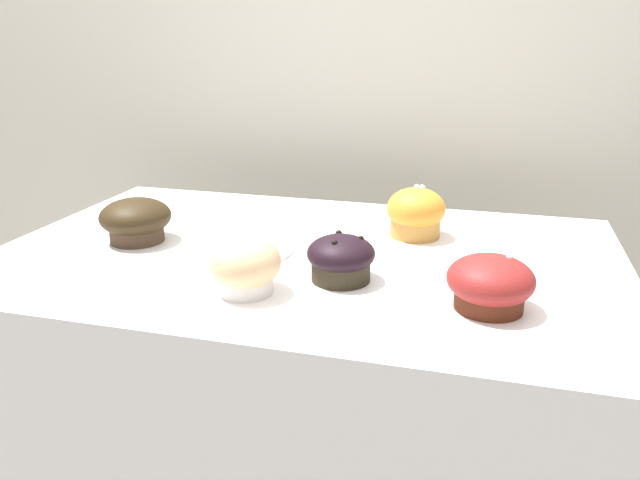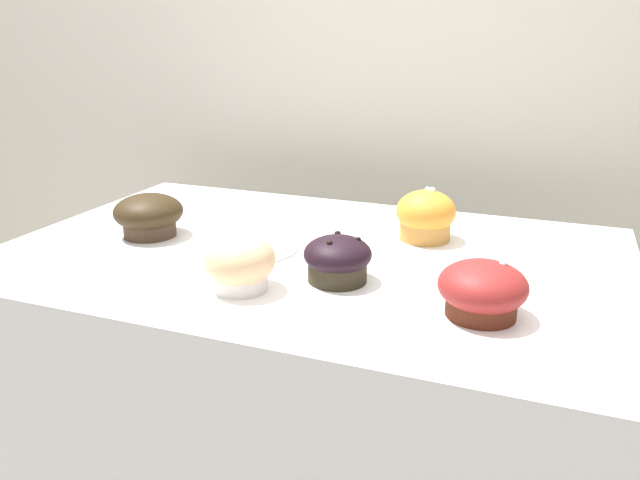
{
  "view_description": "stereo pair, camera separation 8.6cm",
  "coord_description": "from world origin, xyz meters",
  "px_view_note": "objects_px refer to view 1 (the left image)",
  "views": [
    {
      "loc": [
        0.28,
        -0.91,
        1.28
      ],
      "look_at": [
        0.04,
        -0.06,
        0.99
      ],
      "focal_mm": 35.0,
      "sensor_mm": 36.0,
      "label": 1
    },
    {
      "loc": [
        0.36,
        -0.88,
        1.28
      ],
      "look_at": [
        0.04,
        -0.06,
        0.99
      ],
      "focal_mm": 35.0,
      "sensor_mm": 36.0,
      "label": 2
    }
  ],
  "objects_px": {
    "muffin_front_center": "(245,266)",
    "muffin_back_left": "(136,220)",
    "muffin_front_right": "(416,213)",
    "muffin_back_right": "(490,284)",
    "muffin_front_left": "(341,258)",
    "serving_plate": "(239,248)"
  },
  "relations": [
    {
      "from": "muffin_front_center",
      "to": "muffin_back_left",
      "type": "xyz_separation_m",
      "value": [
        -0.26,
        0.15,
        -0.0
      ]
    },
    {
      "from": "serving_plate",
      "to": "muffin_front_left",
      "type": "bearing_deg",
      "value": -22.3
    },
    {
      "from": "muffin_back_right",
      "to": "serving_plate",
      "type": "height_order",
      "value": "muffin_back_right"
    },
    {
      "from": "muffin_front_right",
      "to": "muffin_front_center",
      "type": "bearing_deg",
      "value": -121.99
    },
    {
      "from": "muffin_front_center",
      "to": "muffin_back_right",
      "type": "bearing_deg",
      "value": 6.11
    },
    {
      "from": "muffin_front_center",
      "to": "muffin_back_left",
      "type": "bearing_deg",
      "value": 149.36
    },
    {
      "from": "muffin_front_center",
      "to": "muffin_front_right",
      "type": "height_order",
      "value": "muffin_front_right"
    },
    {
      "from": "muffin_back_right",
      "to": "muffin_front_right",
      "type": "bearing_deg",
      "value": 115.43
    },
    {
      "from": "muffin_front_center",
      "to": "muffin_back_right",
      "type": "relative_size",
      "value": 0.88
    },
    {
      "from": "muffin_front_center",
      "to": "serving_plate",
      "type": "height_order",
      "value": "muffin_front_center"
    },
    {
      "from": "muffin_front_center",
      "to": "muffin_front_left",
      "type": "distance_m",
      "value": 0.14
    },
    {
      "from": "muffin_front_center",
      "to": "muffin_back_left",
      "type": "relative_size",
      "value": 0.82
    },
    {
      "from": "muffin_front_center",
      "to": "muffin_front_right",
      "type": "distance_m",
      "value": 0.36
    },
    {
      "from": "muffin_back_left",
      "to": "serving_plate",
      "type": "relative_size",
      "value": 0.67
    },
    {
      "from": "muffin_front_left",
      "to": "muffin_back_left",
      "type": "bearing_deg",
      "value": 168.42
    },
    {
      "from": "muffin_front_right",
      "to": "serving_plate",
      "type": "relative_size",
      "value": 0.57
    },
    {
      "from": "muffin_back_right",
      "to": "muffin_front_right",
      "type": "relative_size",
      "value": 1.11
    },
    {
      "from": "muffin_back_right",
      "to": "muffin_front_left",
      "type": "bearing_deg",
      "value": 168.22
    },
    {
      "from": "muffin_back_left",
      "to": "muffin_front_right",
      "type": "distance_m",
      "value": 0.48
    },
    {
      "from": "muffin_front_center",
      "to": "muffin_front_right",
      "type": "bearing_deg",
      "value": 58.01
    },
    {
      "from": "muffin_front_center",
      "to": "serving_plate",
      "type": "bearing_deg",
      "value": 115.84
    },
    {
      "from": "muffin_back_left",
      "to": "serving_plate",
      "type": "height_order",
      "value": "muffin_back_left"
    }
  ]
}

